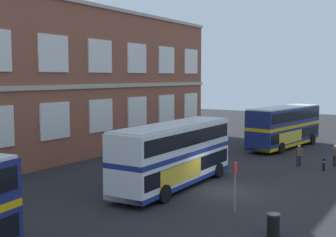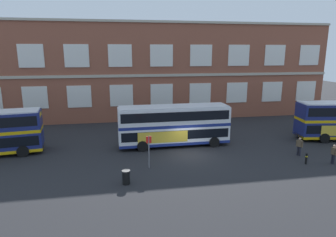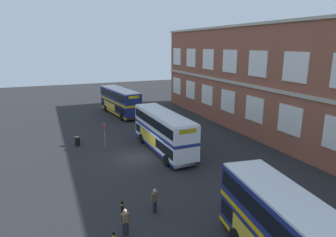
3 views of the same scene
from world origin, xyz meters
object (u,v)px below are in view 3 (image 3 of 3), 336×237
(waiting_passenger, at_px, (125,221))
(bus_stand_flag, at_px, (105,134))
(double_decker_middle, at_px, (163,131))
(second_passenger, at_px, (155,200))
(double_decker_near, at_px, (120,101))
(station_litter_bin, at_px, (77,141))
(safety_bollard_west, at_px, (122,207))

(waiting_passenger, bearing_deg, bus_stand_flag, 173.26)
(double_decker_middle, distance_m, waiting_passenger, 14.36)
(second_passenger, distance_m, bus_stand_flag, 13.87)
(double_decker_near, relative_size, second_passenger, 6.62)
(station_litter_bin, distance_m, safety_bollard_west, 15.20)
(second_passenger, bearing_deg, safety_bollard_west, -107.76)
(waiting_passenger, xyz_separation_m, station_litter_bin, (-17.39, -0.85, -0.41))
(double_decker_near, xyz_separation_m, waiting_passenger, (30.35, -7.13, -1.22))
(double_decker_near, distance_m, second_passenger, 29.18)
(double_decker_near, relative_size, waiting_passenger, 6.62)
(second_passenger, bearing_deg, bus_stand_flag, -177.61)
(double_decker_middle, distance_m, second_passenger, 11.84)
(second_passenger, relative_size, station_litter_bin, 1.65)
(bus_stand_flag, bearing_deg, station_litter_bin, -126.20)
(double_decker_middle, xyz_separation_m, station_litter_bin, (-5.09, -8.15, -1.63))
(double_decker_near, distance_m, bus_stand_flag, 15.85)
(waiting_passenger, distance_m, second_passenger, 2.88)
(bus_stand_flag, bearing_deg, waiting_passenger, -6.74)
(second_passenger, xyz_separation_m, safety_bollard_west, (-0.65, -2.03, -0.44))
(double_decker_near, distance_m, station_litter_bin, 15.31)
(safety_bollard_west, bearing_deg, double_decker_middle, 145.47)
(double_decker_middle, relative_size, bus_stand_flag, 4.09)
(double_decker_middle, bearing_deg, double_decker_near, -179.45)
(double_decker_near, xyz_separation_m, double_decker_middle, (18.05, 0.17, 0.00))
(double_decker_middle, xyz_separation_m, second_passenger, (10.71, -4.90, -1.22))
(double_decker_near, bearing_deg, waiting_passenger, -13.22)
(station_litter_bin, bearing_deg, double_decker_near, 148.39)
(waiting_passenger, height_order, bus_stand_flag, bus_stand_flag)
(double_decker_middle, xyz_separation_m, bus_stand_flag, (-3.13, -5.48, -0.51))
(waiting_passenger, xyz_separation_m, bus_stand_flag, (-15.43, 1.82, 0.70))
(second_passenger, distance_m, station_litter_bin, 16.14)
(bus_stand_flag, bearing_deg, double_decker_middle, 60.27)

